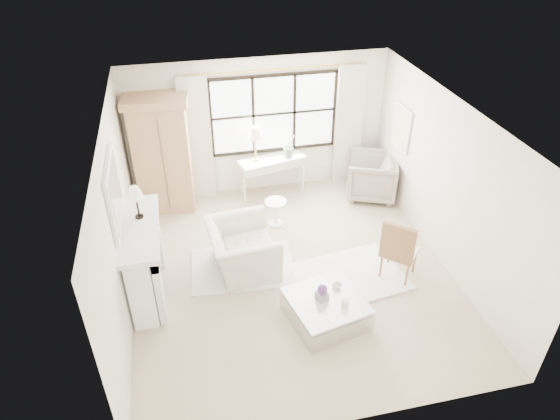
# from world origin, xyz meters

# --- Properties ---
(floor) EXTENTS (5.50, 5.50, 0.00)m
(floor) POSITION_xyz_m (0.00, 0.00, 0.00)
(floor) COLOR #BCAA8B
(floor) RESTS_ON ground
(ceiling) EXTENTS (5.50, 5.50, 0.00)m
(ceiling) POSITION_xyz_m (0.00, 0.00, 2.70)
(ceiling) COLOR white
(ceiling) RESTS_ON ground
(wall_back) EXTENTS (5.00, 0.00, 5.00)m
(wall_back) POSITION_xyz_m (0.00, 2.75, 1.35)
(wall_back) COLOR white
(wall_back) RESTS_ON ground
(wall_front) EXTENTS (5.00, 0.00, 5.00)m
(wall_front) POSITION_xyz_m (0.00, -2.75, 1.35)
(wall_front) COLOR white
(wall_front) RESTS_ON ground
(wall_left) EXTENTS (0.00, 5.50, 5.50)m
(wall_left) POSITION_xyz_m (-2.50, 0.00, 1.35)
(wall_left) COLOR beige
(wall_left) RESTS_ON ground
(wall_right) EXTENTS (0.00, 5.50, 5.50)m
(wall_right) POSITION_xyz_m (2.50, 0.00, 1.35)
(wall_right) COLOR beige
(wall_right) RESTS_ON ground
(window_pane) EXTENTS (2.40, 0.02, 1.50)m
(window_pane) POSITION_xyz_m (0.30, 2.73, 1.60)
(window_pane) COLOR white
(window_pane) RESTS_ON wall_back
(window_frame) EXTENTS (2.50, 0.04, 1.50)m
(window_frame) POSITION_xyz_m (0.30, 2.72, 1.60)
(window_frame) COLOR black
(window_frame) RESTS_ON wall_back
(curtain_rod) EXTENTS (3.30, 0.04, 0.04)m
(curtain_rod) POSITION_xyz_m (0.30, 2.67, 2.47)
(curtain_rod) COLOR #AD8D3C
(curtain_rod) RESTS_ON wall_back
(curtain_left) EXTENTS (0.55, 0.10, 2.47)m
(curtain_left) POSITION_xyz_m (-1.20, 2.65, 1.24)
(curtain_left) COLOR beige
(curtain_left) RESTS_ON ground
(curtain_right) EXTENTS (0.55, 0.10, 2.47)m
(curtain_right) POSITION_xyz_m (1.80, 2.65, 1.24)
(curtain_right) COLOR beige
(curtain_right) RESTS_ON ground
(fireplace) EXTENTS (0.58, 1.66, 1.26)m
(fireplace) POSITION_xyz_m (-2.27, 0.00, 0.65)
(fireplace) COLOR white
(fireplace) RESTS_ON ground
(mirror_frame) EXTENTS (0.05, 1.15, 0.95)m
(mirror_frame) POSITION_xyz_m (-2.47, 0.00, 1.84)
(mirror_frame) COLOR white
(mirror_frame) RESTS_ON wall_left
(mirror_glass) EXTENTS (0.02, 1.00, 0.80)m
(mirror_glass) POSITION_xyz_m (-2.44, 0.00, 1.84)
(mirror_glass) COLOR #B8BDC4
(mirror_glass) RESTS_ON wall_left
(art_frame) EXTENTS (0.04, 0.62, 0.82)m
(art_frame) POSITION_xyz_m (2.47, 1.70, 1.55)
(art_frame) COLOR white
(art_frame) RESTS_ON wall_right
(art_canvas) EXTENTS (0.01, 0.52, 0.72)m
(art_canvas) POSITION_xyz_m (2.45, 1.70, 1.55)
(art_canvas) COLOR beige
(art_canvas) RESTS_ON wall_right
(mantel_lamp) EXTENTS (0.22, 0.22, 0.51)m
(mantel_lamp) POSITION_xyz_m (-2.22, 0.23, 1.65)
(mantel_lamp) COLOR black
(mantel_lamp) RESTS_ON fireplace
(armoire) EXTENTS (1.19, 0.83, 2.24)m
(armoire) POSITION_xyz_m (-1.85, 2.43, 1.14)
(armoire) COLOR tan
(armoire) RESTS_ON floor
(console_table) EXTENTS (1.37, 0.74, 0.80)m
(console_table) POSITION_xyz_m (0.20, 2.44, 0.40)
(console_table) COLOR silver
(console_table) RESTS_ON floor
(console_lamp) EXTENTS (0.28, 0.28, 0.69)m
(console_lamp) POSITION_xyz_m (-0.12, 2.45, 1.36)
(console_lamp) COLOR #B2823D
(console_lamp) RESTS_ON console_table
(orchid_plant) EXTENTS (0.32, 0.31, 0.45)m
(orchid_plant) POSITION_xyz_m (0.54, 2.44, 1.03)
(orchid_plant) COLOR #59764F
(orchid_plant) RESTS_ON console_table
(side_table) EXTENTS (0.40, 0.40, 0.51)m
(side_table) POSITION_xyz_m (0.04, 1.37, 0.33)
(side_table) COLOR white
(side_table) RESTS_ON floor
(rug_left) EXTENTS (1.75, 1.29, 0.03)m
(rug_left) POSITION_xyz_m (-0.76, 0.28, 0.01)
(rug_left) COLOR silver
(rug_left) RESTS_ON floor
(rug_right) EXTENTS (1.82, 1.47, 0.03)m
(rug_right) POSITION_xyz_m (0.89, -0.33, 0.02)
(rug_right) COLOR white
(rug_right) RESTS_ON floor
(club_armchair) EXTENTS (1.12, 1.26, 0.77)m
(club_armchair) POSITION_xyz_m (-0.75, 0.29, 0.39)
(club_armchair) COLOR beige
(club_armchair) RESTS_ON floor
(wingback_chair) EXTENTS (1.23, 1.21, 0.86)m
(wingback_chair) POSITION_xyz_m (2.10, 1.95, 0.43)
(wingback_chair) COLOR gray
(wingback_chair) RESTS_ON floor
(french_chair) EXTENTS (0.68, 0.68, 1.08)m
(french_chair) POSITION_xyz_m (1.62, -0.45, 0.31)
(french_chair) COLOR #94663E
(french_chair) RESTS_ON floor
(coffee_table) EXTENTS (1.19, 1.19, 0.38)m
(coffee_table) POSITION_xyz_m (0.23, -1.11, 0.18)
(coffee_table) COLOR silver
(coffee_table) RESTS_ON floor
(planter_box) EXTENTS (0.19, 0.19, 0.11)m
(planter_box) POSITION_xyz_m (0.17, -1.09, 0.44)
(planter_box) COLOR gray
(planter_box) RESTS_ON coffee_table
(planter_flowers) EXTENTS (0.14, 0.14, 0.14)m
(planter_flowers) POSITION_xyz_m (0.17, -1.09, 0.57)
(planter_flowers) COLOR #592C6E
(planter_flowers) RESTS_ON planter_box
(pillar_candle) EXTENTS (0.10, 0.10, 0.12)m
(pillar_candle) POSITION_xyz_m (0.44, -1.30, 0.44)
(pillar_candle) COLOR beige
(pillar_candle) RESTS_ON coffee_table
(coffee_vase) EXTENTS (0.17, 0.17, 0.14)m
(coffee_vase) POSITION_xyz_m (0.45, -0.91, 0.45)
(coffee_vase) COLOR silver
(coffee_vase) RESTS_ON coffee_table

